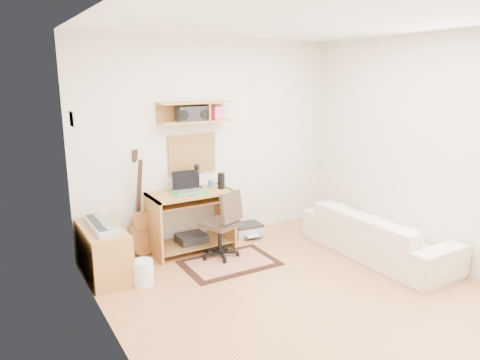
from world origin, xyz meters
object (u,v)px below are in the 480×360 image
desk (191,221)px  sofa (378,227)px  task_chair (220,224)px  cabinet (103,251)px  printer (247,229)px

desk → sofa: 2.27m
task_chair → desk: bearing=93.7°
task_chair → sofa: 1.89m
task_chair → sofa: size_ratio=0.44×
desk → task_chair: 0.44m
cabinet → sofa: sofa is taller
cabinet → sofa: 3.18m
cabinet → task_chair: bearing=-9.3°
desk → cabinet: (-1.13, -0.18, -0.10)m
task_chair → cabinet: size_ratio=0.93×
task_chair → printer: size_ratio=2.11×
cabinet → desk: bearing=8.8°
desk → task_chair: (0.19, -0.39, 0.04)m
desk → cabinet: 1.14m
printer → sofa: sofa is taller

